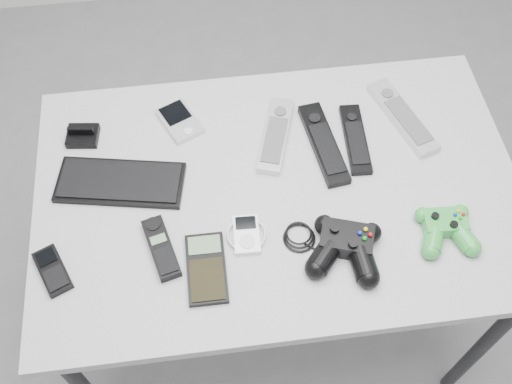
{
  "coord_description": "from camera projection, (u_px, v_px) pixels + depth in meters",
  "views": [
    {
      "loc": [
        -0.25,
        -0.67,
        1.93
      ],
      "look_at": [
        -0.15,
        0.06,
        0.78
      ],
      "focal_mm": 42.0,
      "sensor_mm": 36.0,
      "label": 1
    }
  ],
  "objects": [
    {
      "name": "mp3_player",
      "position": [
        246.0,
        234.0,
        1.32
      ],
      "size": [
        0.09,
        0.1,
        0.02
      ],
      "primitive_type": "cube",
      "rotation": [
        0.0,
        0.0,
        -0.04
      ],
      "color": "white",
      "rests_on": "desk"
    },
    {
      "name": "remote_black_b",
      "position": [
        355.0,
        139.0,
        1.46
      ],
      "size": [
        0.06,
        0.21,
        0.02
      ],
      "primitive_type": "cube",
      "rotation": [
        0.0,
        0.0,
        -0.06
      ],
      "color": "black",
      "rests_on": "desk"
    },
    {
      "name": "floor",
      "position": [
        304.0,
        328.0,
        2.0
      ],
      "size": [
        3.5,
        3.5,
        0.0
      ],
      "primitive_type": "plane",
      "color": "slate",
      "rests_on": "ground"
    },
    {
      "name": "remote_silver_a",
      "position": [
        276.0,
        135.0,
        1.47
      ],
      "size": [
        0.12,
        0.23,
        0.02
      ],
      "primitive_type": "cube",
      "rotation": [
        0.0,
        0.0,
        -0.31
      ],
      "color": "silver",
      "rests_on": "desk"
    },
    {
      "name": "cordless_handset",
      "position": [
        161.0,
        248.0,
        1.3
      ],
      "size": [
        0.08,
        0.16,
        0.02
      ],
      "primitive_type": "cube",
      "rotation": [
        0.0,
        0.0,
        0.25
      ],
      "color": "black",
      "rests_on": "desk"
    },
    {
      "name": "pda",
      "position": [
        180.0,
        121.0,
        1.49
      ],
      "size": [
        0.12,
        0.14,
        0.02
      ],
      "primitive_type": "cube",
      "rotation": [
        0.0,
        0.0,
        0.44
      ],
      "color": "silver",
      "rests_on": "desk"
    },
    {
      "name": "remote_silver_b",
      "position": [
        403.0,
        116.0,
        1.5
      ],
      "size": [
        0.13,
        0.25,
        0.03
      ],
      "primitive_type": "cube",
      "rotation": [
        0.0,
        0.0,
        0.31
      ],
      "color": "silver",
      "rests_on": "desk"
    },
    {
      "name": "mobile_phone",
      "position": [
        52.0,
        270.0,
        1.27
      ],
      "size": [
        0.09,
        0.13,
        0.02
      ],
      "primitive_type": "cube",
      "rotation": [
        0.0,
        0.0,
        0.42
      ],
      "color": "black",
      "rests_on": "desk"
    },
    {
      "name": "dock_bracket",
      "position": [
        82.0,
        133.0,
        1.46
      ],
      "size": [
        0.08,
        0.07,
        0.04
      ],
      "primitive_type": "cube",
      "rotation": [
        0.0,
        0.0,
        -0.12
      ],
      "color": "black",
      "rests_on": "desk"
    },
    {
      "name": "calculator",
      "position": [
        206.0,
        268.0,
        1.28
      ],
      "size": [
        0.08,
        0.17,
        0.02
      ],
      "primitive_type": "cube",
      "rotation": [
        0.0,
        0.0,
        -0.01
      ],
      "color": "black",
      "rests_on": "desk"
    },
    {
      "name": "controller_black",
      "position": [
        346.0,
        246.0,
        1.29
      ],
      "size": [
        0.31,
        0.25,
        0.05
      ],
      "primitive_type": null,
      "rotation": [
        0.0,
        0.0,
        -0.32
      ],
      "color": "black",
      "rests_on": "desk"
    },
    {
      "name": "remote_black_a",
      "position": [
        324.0,
        143.0,
        1.45
      ],
      "size": [
        0.09,
        0.25,
        0.02
      ],
      "primitive_type": "cube",
      "rotation": [
        0.0,
        0.0,
        0.13
      ],
      "color": "black",
      "rests_on": "desk"
    },
    {
      "name": "controller_green",
      "position": [
        446.0,
        227.0,
        1.31
      ],
      "size": [
        0.14,
        0.15,
        0.04
      ],
      "primitive_type": null,
      "rotation": [
        0.0,
        0.0,
        -0.05
      ],
      "color": "green",
      "rests_on": "desk"
    },
    {
      "name": "desk",
      "position": [
        278.0,
        203.0,
        1.45
      ],
      "size": [
        1.13,
        0.73,
        0.76
      ],
      "color": "#9E9EA1",
      "rests_on": "floor"
    },
    {
      "name": "pda_keyboard",
      "position": [
        120.0,
        182.0,
        1.4
      ],
      "size": [
        0.31,
        0.18,
        0.02
      ],
      "primitive_type": "cube",
      "rotation": [
        0.0,
        0.0,
        -0.19
      ],
      "color": "black",
      "rests_on": "desk"
    }
  ]
}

